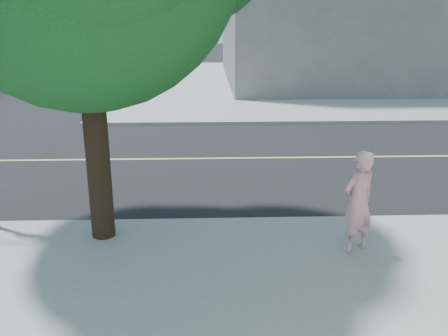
{
  "coord_description": "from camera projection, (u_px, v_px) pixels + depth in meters",
  "views": [
    {
      "loc": [
        3.67,
        -8.54,
        3.8
      ],
      "look_at": [
        3.96,
        -0.55,
        1.3
      ],
      "focal_mm": 38.49,
      "sensor_mm": 36.0,
      "label": 1
    }
  ],
  "objects": [
    {
      "name": "road_ew",
      "position": [
        76.0,
        160.0,
        13.44
      ],
      "size": [
        140.0,
        9.0,
        0.01
      ],
      "primitive_type": "cube",
      "color": "black",
      "rests_on": "ground"
    },
    {
      "name": "man_on_phone",
      "position": [
        358.0,
        202.0,
        7.74
      ],
      "size": [
        0.74,
        0.66,
        1.71
      ],
      "primitive_type": "imported",
      "rotation": [
        0.0,
        0.0,
        3.64
      ],
      "color": "pink",
      "rests_on": "sidewalk_se"
    },
    {
      "name": "ground",
      "position": [
        16.0,
        227.0,
        9.15
      ],
      "size": [
        140.0,
        140.0,
        0.0
      ],
      "primitive_type": "plane",
      "color": "black",
      "rests_on": "ground"
    },
    {
      "name": "sidewalk_ne",
      "position": [
        363.0,
        81.0,
        30.11
      ],
      "size": [
        29.0,
        25.0,
        0.12
      ],
      "primitive_type": "cube",
      "color": "#9A9A96",
      "rests_on": "ground"
    }
  ]
}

